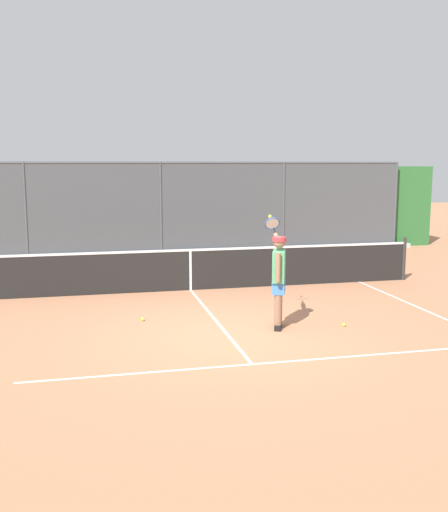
% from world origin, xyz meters
% --- Properties ---
extents(ground_plane, '(60.00, 60.00, 0.00)m').
position_xyz_m(ground_plane, '(0.00, 0.00, 0.00)').
color(ground_plane, '#B27551').
extents(court_line_markings, '(8.52, 9.56, 0.01)m').
position_xyz_m(court_line_markings, '(0.00, 1.84, 0.00)').
color(court_line_markings, white).
rests_on(court_line_markings, ground).
extents(fence_backdrop, '(19.26, 1.37, 2.95)m').
position_xyz_m(fence_backdrop, '(0.00, -9.73, 1.39)').
color(fence_backdrop, '#474C51').
rests_on(fence_backdrop, ground).
extents(tennis_net, '(10.95, 0.09, 1.07)m').
position_xyz_m(tennis_net, '(0.00, -3.74, 0.49)').
color(tennis_net, '#2D2D2D').
rests_on(tennis_net, ground).
extents(tennis_player, '(0.47, 1.37, 1.93)m').
position_xyz_m(tennis_player, '(-0.98, -0.29, 0.96)').
color(tennis_player, black).
rests_on(tennis_player, ground).
extents(tennis_ball_near_baseline, '(0.07, 0.07, 0.07)m').
position_xyz_m(tennis_ball_near_baseline, '(-2.15, -0.07, 0.03)').
color(tennis_ball_near_baseline, '#D6E042').
rests_on(tennis_ball_near_baseline, ground).
extents(tennis_ball_near_net, '(0.07, 0.07, 0.07)m').
position_xyz_m(tennis_ball_near_net, '(1.33, -1.28, 0.03)').
color(tennis_ball_near_net, '#CCDB33').
rests_on(tennis_ball_near_net, ground).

